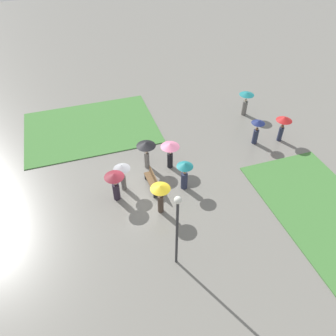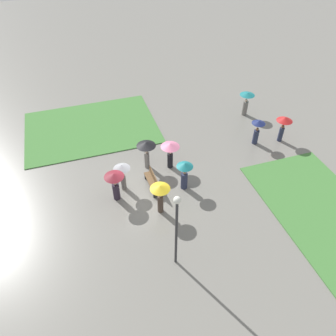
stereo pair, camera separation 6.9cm
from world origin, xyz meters
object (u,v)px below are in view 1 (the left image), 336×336
object	(u,v)px
park_bench	(153,181)
crowd_person_grey	(122,171)
crowd_person_pink	(170,150)
crowd_person_black	(146,148)
crowd_person_maroon	(115,182)
crowd_person_teal	(185,172)
lone_walker_far_path	(257,129)
lone_walker_mid_plaza	(283,123)
lamp_post	(177,223)
crowd_person_yellow	(160,193)
lone_walker_near_lawn	(246,100)

from	to	relation	value
park_bench	crowd_person_grey	world-z (taller)	crowd_person_grey
crowd_person_pink	crowd_person_black	bearing A→B (deg)	131.74
crowd_person_maroon	crowd_person_teal	size ratio (longest dim) A/B	1.00
crowd_person_black	lone_walker_far_path	distance (m)	7.74
lone_walker_far_path	crowd_person_black	bearing A→B (deg)	-46.94
crowd_person_grey	lone_walker_mid_plaza	world-z (taller)	lone_walker_mid_plaza
crowd_person_teal	park_bench	bearing A→B (deg)	77.87
crowd_person_black	crowd_person_pink	distance (m)	1.46
lamp_post	crowd_person_yellow	bearing A→B (deg)	175.63
park_bench	crowd_person_grey	distance (m)	1.93
lone_walker_far_path	lone_walker_near_lawn	bearing A→B (deg)	-154.62
lone_walker_far_path	crowd_person_grey	bearing A→B (deg)	-38.51
crowd_person_yellow	lone_walker_far_path	xyz separation A→B (m)	(-3.94, 8.00, -0.27)
crowd_person_maroon	crowd_person_grey	bearing A→B (deg)	-47.25
crowd_person_pink	lone_walker_mid_plaza	xyz separation A→B (m)	(-0.31, 8.16, 0.07)
crowd_person_black	crowd_person_pink	xyz separation A→B (m)	(0.43, 1.38, -0.17)
crowd_person_teal	crowd_person_maroon	bearing A→B (deg)	91.64
crowd_person_pink	crowd_person_teal	distance (m)	2.04
crowd_person_yellow	lone_walker_mid_plaza	bearing A→B (deg)	-54.09
crowd_person_teal	lone_walker_near_lawn	xyz separation A→B (m)	(-6.15, 7.21, 0.05)
crowd_person_maroon	crowd_person_teal	world-z (taller)	crowd_person_teal
crowd_person_teal	lone_walker_mid_plaza	world-z (taller)	lone_walker_mid_plaza
crowd_person_maroon	crowd_person_pink	world-z (taller)	crowd_person_maroon
lone_walker_far_path	lone_walker_near_lawn	xyz separation A→B (m)	(-3.54, 1.06, 0.12)
crowd_person_yellow	crowd_person_teal	bearing A→B (deg)	-38.78
crowd_person_black	crowd_person_grey	bearing A→B (deg)	-16.17
park_bench	crowd_person_black	world-z (taller)	crowd_person_black
lone_walker_mid_plaza	lone_walker_near_lawn	size ratio (longest dim) A/B	1.01
crowd_person_yellow	crowd_person_teal	world-z (taller)	crowd_person_yellow
park_bench	crowd_person_grey	bearing A→B (deg)	-106.57
crowd_person_yellow	crowd_person_teal	size ratio (longest dim) A/B	1.03
crowd_person_maroon	lone_walker_far_path	bearing A→B (deg)	-84.66
crowd_person_teal	lone_walker_mid_plaza	xyz separation A→B (m)	(-2.34, 7.96, 0.20)
crowd_person_maroon	lone_walker_far_path	size ratio (longest dim) A/B	1.03
crowd_person_teal	crowd_person_grey	distance (m)	3.54
crowd_person_black	lone_walker_mid_plaza	size ratio (longest dim) A/B	1.03
crowd_person_grey	crowd_person_maroon	bearing A→B (deg)	-9.55
crowd_person_black	crowd_person_yellow	size ratio (longest dim) A/B	1.00
park_bench	lone_walker_near_lawn	distance (m)	10.55
crowd_person_pink	lone_walker_near_lawn	xyz separation A→B (m)	(-4.12, 7.41, -0.08)
lamp_post	crowd_person_teal	size ratio (longest dim) A/B	2.35
crowd_person_maroon	crowd_person_black	bearing A→B (deg)	-55.43
lamp_post	crowd_person_maroon	distance (m)	5.52
crowd_person_black	lone_walker_near_lawn	distance (m)	9.53
crowd_person_black	lone_walker_far_path	world-z (taller)	crowd_person_black
crowd_person_maroon	lone_walker_near_lawn	size ratio (longest dim) A/B	1.00
crowd_person_teal	lone_walker_far_path	size ratio (longest dim) A/B	1.04
crowd_person_yellow	crowd_person_grey	xyz separation A→B (m)	(-2.35, -1.53, -0.06)
lone_walker_near_lawn	park_bench	bearing A→B (deg)	93.13
crowd_person_grey	lone_walker_near_lawn	bearing A→B (deg)	146.33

